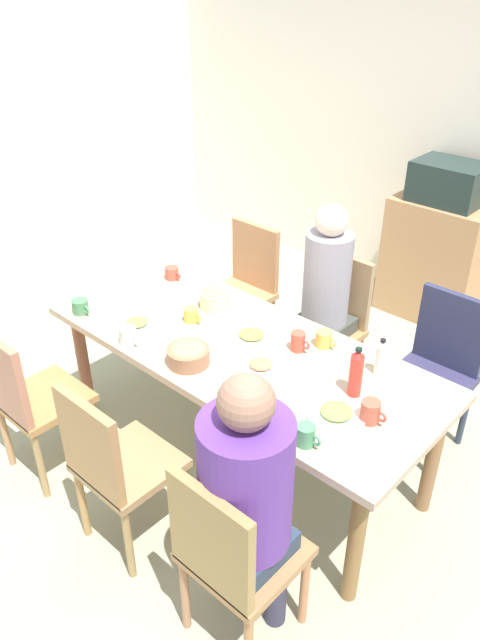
{
  "coord_description": "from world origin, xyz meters",
  "views": [
    {
      "loc": [
        1.71,
        -1.87,
        2.4
      ],
      "look_at": [
        0.0,
        0.0,
        0.87
      ],
      "focal_mm": 34.13,
      "sensor_mm": 36.0,
      "label": 1
    }
  ],
  "objects": [
    {
      "name": "ground_plane",
      "position": [
        0.0,
        0.0,
        0.0
      ],
      "size": [
        6.74,
        6.74,
        0.0
      ],
      "primitive_type": "plane",
      "color": "#9EA185"
    },
    {
      "name": "wall_back",
      "position": [
        0.0,
        2.44,
        1.3
      ],
      "size": [
        5.85,
        0.12,
        2.6
      ],
      "primitive_type": "cube",
      "color": "silver",
      "rests_on": "ground_plane"
    },
    {
      "name": "dining_table",
      "position": [
        0.0,
        0.0,
        0.65
      ],
      "size": [
        2.09,
        0.87,
        0.72
      ],
      "color": "#BEA88C",
      "rests_on": "ground_plane"
    },
    {
      "name": "chair_0",
      "position": [
        0.7,
        0.81,
        0.51
      ],
      "size": [
        0.4,
        0.4,
        0.9
      ],
      "color": "#343255",
      "rests_on": "ground_plane"
    },
    {
      "name": "chair_1",
      "position": [
        -0.7,
        0.81,
        0.51
      ],
      "size": [
        0.4,
        0.4,
        0.9
      ],
      "color": "tan",
      "rests_on": "ground_plane"
    },
    {
      "name": "chair_2",
      "position": [
        0.0,
        -0.81,
        0.51
      ],
      "size": [
        0.4,
        0.4,
        0.9
      ],
      "color": "#A77E54",
      "rests_on": "ground_plane"
    },
    {
      "name": "chair_3",
      "position": [
        0.0,
        0.81,
        0.51
      ],
      "size": [
        0.4,
        0.4,
        0.9
      ],
      "color": "#AF7F4E",
      "rests_on": "ground_plane"
    },
    {
      "name": "person_3",
      "position": [
        -0.0,
        0.72,
        0.74
      ],
      "size": [
        0.3,
        0.3,
        1.26
      ],
      "color": "#443A40",
      "rests_on": "ground_plane"
    },
    {
      "name": "chair_4",
      "position": [
        0.7,
        -0.81,
        0.51
      ],
      "size": [
        0.4,
        0.4,
        0.9
      ],
      "color": "#A8764A",
      "rests_on": "ground_plane"
    },
    {
      "name": "person_4",
      "position": [
        0.7,
        -0.73,
        0.77
      ],
      "size": [
        0.34,
        0.34,
        1.27
      ],
      "color": "#372C55",
      "rests_on": "ground_plane"
    },
    {
      "name": "chair_5",
      "position": [
        -0.7,
        -0.81,
        0.51
      ],
      "size": [
        0.4,
        0.4,
        0.9
      ],
      "color": "#B17D48",
      "rests_on": "ground_plane"
    },
    {
      "name": "plate_0",
      "position": [
        -0.0,
        0.09,
        0.74
      ],
      "size": [
        0.24,
        0.24,
        0.04
      ],
      "color": "white",
      "rests_on": "dining_table"
    },
    {
      "name": "plate_1",
      "position": [
        0.67,
        -0.12,
        0.74
      ],
      "size": [
        0.25,
        0.25,
        0.04
      ],
      "color": "white",
      "rests_on": "dining_table"
    },
    {
      "name": "plate_2",
      "position": [
        -0.52,
        -0.23,
        0.74
      ],
      "size": [
        0.21,
        0.21,
        0.04
      ],
      "color": "silver",
      "rests_on": "dining_table"
    },
    {
      "name": "plate_3",
      "position": [
        0.21,
        -0.08,
        0.74
      ],
      "size": [
        0.21,
        0.21,
        0.04
      ],
      "color": "white",
      "rests_on": "dining_table"
    },
    {
      "name": "bowl_0",
      "position": [
        -0.36,
        0.19,
        0.78
      ],
      "size": [
        0.16,
        0.16,
        0.11
      ],
      "color": "beige",
      "rests_on": "dining_table"
    },
    {
      "name": "bowl_1",
      "position": [
        -0.08,
        -0.28,
        0.77
      ],
      "size": [
        0.21,
        0.21,
        0.1
      ],
      "color": "#99684C",
      "rests_on": "dining_table"
    },
    {
      "name": "cup_0",
      "position": [
        -0.35,
        -0.0,
        0.76
      ],
      "size": [
        0.11,
        0.08,
        0.08
      ],
      "color": "#EBBD4D",
      "rests_on": "dining_table"
    },
    {
      "name": "cup_1",
      "position": [
        -0.86,
        -0.34,
        0.76
      ],
      "size": [
        0.12,
        0.09,
        0.08
      ],
      "color": "#4B8957",
      "rests_on": "dining_table"
    },
    {
      "name": "cup_2",
      "position": [
        0.67,
        -0.35,
        0.77
      ],
      "size": [
        0.11,
        0.08,
        0.09
      ],
      "color": "#4D9162",
      "rests_on": "dining_table"
    },
    {
      "name": "cup_3",
      "position": [
        0.24,
        0.16,
        0.77
      ],
      "size": [
        0.11,
        0.07,
        0.1
      ],
      "color": "#D44E39",
      "rests_on": "dining_table"
    },
    {
      "name": "cup_4",
      "position": [
        0.79,
        -0.06,
        0.77
      ],
      "size": [
        0.12,
        0.08,
        0.1
      ],
      "color": "#C55540",
      "rests_on": "dining_table"
    },
    {
      "name": "cup_5",
      "position": [
        0.31,
        0.28,
        0.76
      ],
      "size": [
        0.12,
        0.08,
        0.08
      ],
      "color": "#DFBE51",
      "rests_on": "dining_table"
    },
    {
      "name": "cup_6",
      "position": [
        -0.79,
        0.27,
        0.76
      ],
      "size": [
        0.12,
        0.08,
        0.07
      ],
      "color": "#C2503D",
      "rests_on": "dining_table"
    },
    {
      "name": "cup_7",
      "position": [
        -0.43,
        -0.36,
        0.76
      ],
      "size": [
        0.12,
        0.09,
        0.09
      ],
      "color": "white",
      "rests_on": "dining_table"
    },
    {
      "name": "bottle_0",
      "position": [
        0.64,
        0.26,
        0.81
      ],
      "size": [
        0.05,
        0.05,
        0.19
      ],
      "color": "silver",
      "rests_on": "dining_table"
    },
    {
      "name": "bottle_1",
      "position": [
        0.64,
        0.05,
        0.84
      ],
      "size": [
        0.06,
        0.06,
        0.24
      ],
      "color": "red",
      "rests_on": "dining_table"
    },
    {
      "name": "side_cabinet",
      "position": [
        0.02,
        2.14,
        0.45
      ],
      "size": [
        0.7,
        0.44,
        0.9
      ],
      "primitive_type": "cube",
      "color": "tan",
      "rests_on": "ground_plane"
    },
    {
      "name": "microwave",
      "position": [
        0.02,
        2.14,
        1.04
      ],
      "size": [
        0.48,
        0.36,
        0.28
      ],
      "primitive_type": "cube",
      "color": "#1F2F2D",
      "rests_on": "side_cabinet"
    }
  ]
}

